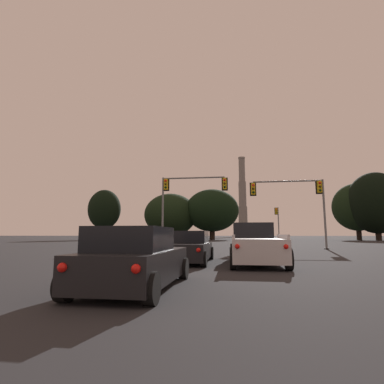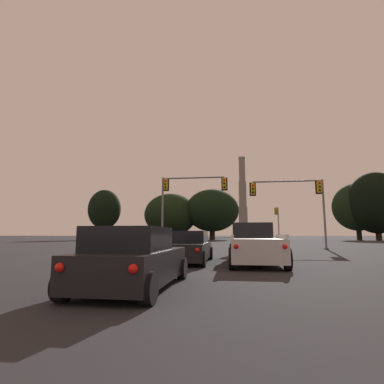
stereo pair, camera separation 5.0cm
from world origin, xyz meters
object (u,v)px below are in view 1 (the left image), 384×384
Objects in this scene: sedan_left_lane_second at (189,248)px; traffic_light_overhead_right at (298,195)px; traffic_light_overhead_left at (184,193)px; traffic_light_far_right at (278,219)px; pickup_truck_center_lane_second at (255,245)px; hatchback_left_lane_third at (136,260)px; smokestack at (243,205)px.

sedan_left_lane_second is 16.24m from traffic_light_overhead_right.
traffic_light_overhead_left reaches higher than traffic_light_far_right.
traffic_light_far_right reaches higher than sedan_left_lane_second.
pickup_truck_center_lane_second reaches higher than hatchback_left_lane_third.
traffic_light_overhead_right is 10.41m from traffic_light_overhead_left.
smokestack reaches higher than sedan_left_lane_second.
pickup_truck_center_lane_second is 1.34× the size of hatchback_left_lane_third.
sedan_left_lane_second is 1.14× the size of hatchback_left_lane_third.
sedan_left_lane_second is at bearing 177.60° from pickup_truck_center_lane_second.
traffic_light_overhead_right is at bearing 70.28° from pickup_truck_center_lane_second.
hatchback_left_lane_third is at bearing -92.15° from sedan_left_lane_second.
pickup_truck_center_lane_second reaches higher than sedan_left_lane_second.
sedan_left_lane_second is at bearing 88.63° from hatchback_left_lane_third.
traffic_light_overhead_left reaches higher than traffic_light_overhead_right.
sedan_left_lane_second is (-2.97, 0.11, -0.14)m from pickup_truck_center_lane_second.
traffic_light_overhead_left is at bearing 97.21° from hatchback_left_lane_third.
traffic_light_overhead_right reaches higher than traffic_light_far_right.
traffic_light_overhead_left is at bearing -94.16° from smokestack.
traffic_light_far_right is 108.11m from smokestack.
traffic_light_far_right is at bearing 85.81° from traffic_light_overhead_right.
sedan_left_lane_second is at bearing -103.52° from traffic_light_far_right.
traffic_light_overhead_right is (8.08, 20.47, 4.05)m from hatchback_left_lane_third.
sedan_left_lane_second is at bearing -79.53° from traffic_light_overhead_left.
traffic_light_overhead_left is at bearing 178.35° from traffic_light_overhead_right.
smokestack reaches higher than traffic_light_overhead_left.
hatchback_left_lane_third is 0.63× the size of traffic_light_overhead_right.
smokestack is (-2.63, 107.29, 13.02)m from traffic_light_far_right.
pickup_truck_center_lane_second is 0.13× the size of smokestack.
smokestack is at bearing 87.31° from sedan_left_lane_second.
sedan_left_lane_second is 149.15m from smokestack.
smokestack is at bearing 91.40° from traffic_light_far_right.
hatchback_left_lane_third is (-3.23, -6.71, -0.14)m from pickup_truck_center_lane_second.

